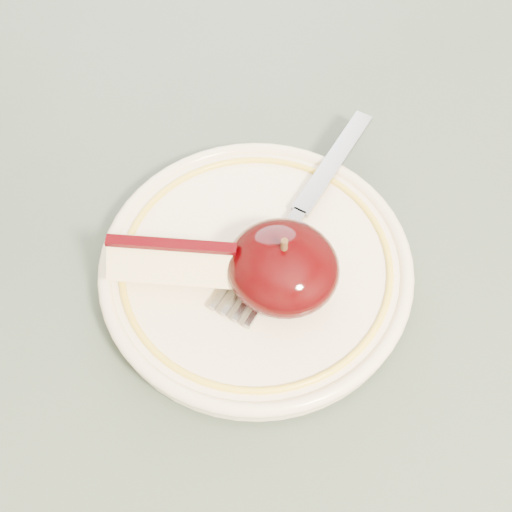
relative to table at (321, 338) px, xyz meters
The scene contains 5 objects.
table is the anchor object (origin of this frame).
plate 0.11m from the table, 150.85° to the right, with size 0.19×0.19×0.02m.
apple_half 0.13m from the table, 127.15° to the right, with size 0.07×0.06×0.05m.
apple_wedge 0.16m from the table, 146.55° to the right, with size 0.08×0.06×0.04m.
fork 0.12m from the table, 150.65° to the left, with size 0.03×0.18×0.00m.
Camera 1 is at (0.07, -0.22, 1.14)m, focal length 50.00 mm.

